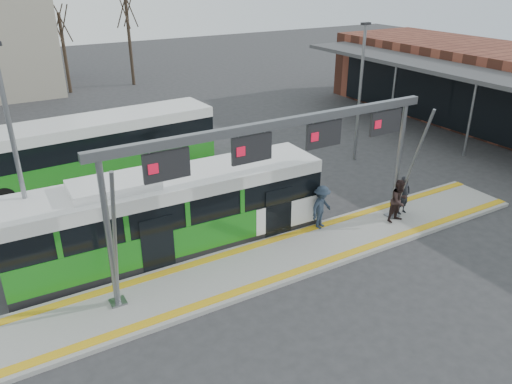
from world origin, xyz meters
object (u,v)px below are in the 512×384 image
passenger_a (404,195)px  passenger_c (322,207)px  hero_bus (170,214)px  gantry (281,149)px  passenger_b (399,201)px

passenger_a → passenger_c: 3.95m
passenger_a → hero_bus: bearing=160.0°
gantry → passenger_a: 7.24m
gantry → passenger_b: 6.57m
gantry → passenger_b: gantry is taller
gantry → passenger_a: gantry is taller
hero_bus → passenger_b: size_ratio=6.46×
gantry → hero_bus: size_ratio=1.08×
gantry → passenger_c: size_ratio=7.01×
passenger_b → passenger_c: size_ratio=1.00×
hero_bus → passenger_c: hero_bus is taller
gantry → hero_bus: gantry is taller
gantry → passenger_c: gantry is taller
passenger_a → gantry: bearing=174.9°
passenger_a → passenger_c: bearing=163.4°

